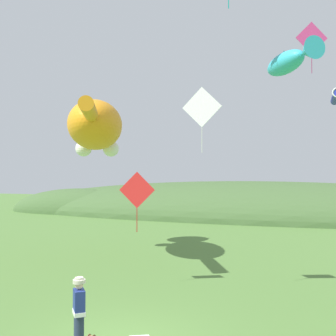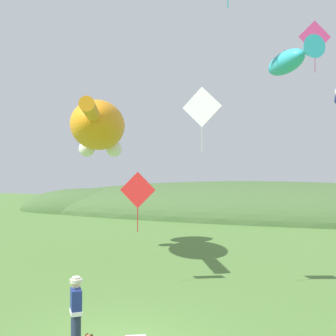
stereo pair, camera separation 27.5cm
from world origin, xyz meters
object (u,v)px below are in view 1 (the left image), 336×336
Objects in this scene: kite_tube_streamer at (336,97)px; kite_diamond_white at (202,107)px; festival_attendant at (79,312)px; kite_diamond_red at (137,190)px; kite_fish_windsock at (290,61)px; kite_giant_cat at (96,127)px; kite_diamond_pink at (312,38)px.

kite_diamond_white is (-4.93, -5.61, -1.17)m from kite_tube_streamer.
kite_diamond_red is (-0.70, 5.21, 2.69)m from festival_attendant.
kite_tube_streamer is at bearing 69.46° from kite_fish_windsock.
kite_diamond_white is at bearing -33.96° from kite_giant_cat.
kite_fish_windsock is 7.09m from kite_diamond_red.
kite_diamond_pink is at bearing 56.49° from kite_diamond_white.
festival_attendant is at bearing -82.31° from kite_diamond_red.
kite_giant_cat is at bearing 146.04° from kite_diamond_white.
kite_diamond_red is (4.09, -4.21, -3.06)m from kite_giant_cat.
kite_fish_windsock reaches higher than kite_diamond_red.
kite_diamond_white is at bearing 69.07° from festival_attendant.
kite_fish_windsock is at bearing 6.16° from kite_diamond_white.
kite_tube_streamer is (6.81, 10.53, 6.81)m from festival_attendant.
kite_giant_cat is 3.81× the size of kite_diamond_white.
kite_tube_streamer reaches higher than kite_diamond_white.
kite_diamond_white reaches higher than kite_diamond_red.
kite_tube_streamer is at bearing -18.19° from kite_diamond_pink.
kite_diamond_red is at bearing -139.08° from kite_diamond_pink.
festival_attendant is at bearing -132.69° from kite_fish_windsock.
festival_attendant is 0.84× the size of kite_tube_streamer.
kite_diamond_white is at bearing -173.84° from kite_fish_windsock.
kite_diamond_pink is at bearing 40.92° from kite_diamond_red.
kite_giant_cat is 11.42m from kite_diamond_pink.
kite_tube_streamer reaches higher than festival_attendant.
kite_giant_cat reaches higher than kite_diamond_red.
kite_diamond_pink is (10.61, 1.44, 3.97)m from kite_giant_cat.
kite_diamond_white is at bearing -6.37° from kite_diamond_red.
kite_fish_windsock is 1.16× the size of kite_diamond_white.
kite_diamond_red is 11.13m from kite_diamond_pink.
kite_diamond_red is 0.98× the size of kite_diamond_white.
kite_diamond_white is (6.67, -4.49, -0.10)m from kite_giant_cat.
kite_giant_cat reaches higher than kite_diamond_white.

